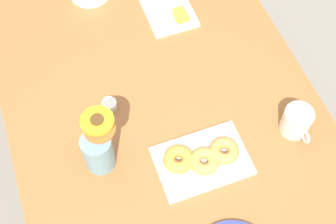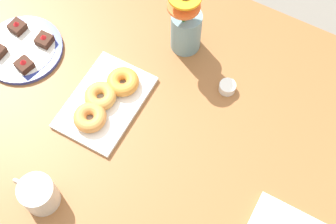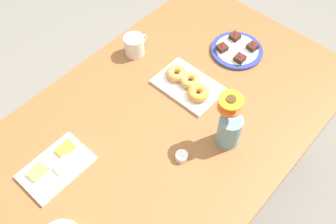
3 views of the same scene
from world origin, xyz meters
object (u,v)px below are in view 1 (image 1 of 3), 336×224
cheese_platter (167,6)px  jam_cup_honey (110,104)px  croissant_platter (202,159)px  coffee_mug (297,121)px  flower_vase (98,149)px  dining_table (168,131)px

cheese_platter → jam_cup_honey: bearing=-43.3°
cheese_platter → croissant_platter: 0.64m
coffee_mug → flower_vase: bearing=-99.2°
coffee_mug → flower_vase: 0.61m
cheese_platter → croissant_platter: (0.63, -0.12, 0.01)m
coffee_mug → jam_cup_honey: (-0.28, -0.53, -0.03)m
croissant_platter → dining_table: bearing=-166.2°
coffee_mug → croissant_platter: size_ratio=0.45×
coffee_mug → flower_vase: (-0.10, -0.60, 0.04)m
coffee_mug → jam_cup_honey: size_ratio=2.62×
dining_table → coffee_mug: (0.17, 0.36, 0.13)m
jam_cup_honey → flower_vase: flower_vase is taller
coffee_mug → croissant_platter: (0.01, -0.32, -0.03)m
croissant_platter → cheese_platter: bearing=169.6°
dining_table → cheese_platter: (-0.45, 0.16, 0.10)m
cheese_platter → flower_vase: bearing=-37.5°
dining_table → cheese_platter: cheese_platter is taller
croissant_platter → flower_vase: (-0.10, -0.29, 0.07)m
coffee_mug → croissant_platter: bearing=-88.8°
dining_table → flower_vase: 0.31m
cheese_platter → jam_cup_honey: 0.47m
croissant_platter → jam_cup_honey: bearing=-143.8°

